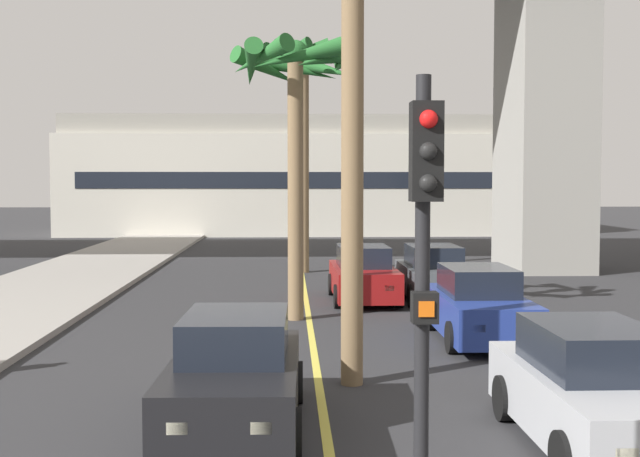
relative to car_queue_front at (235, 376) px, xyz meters
name	(u,v)px	position (x,y,z in m)	size (l,w,h in m)	color
lane_stripe_center	(306,301)	(1.23, 11.79, -0.72)	(0.14, 56.00, 0.01)	#DBCC4C
pier_building_backdrop	(296,177)	(1.23, 42.33, 2.97)	(29.57, 8.04, 7.51)	beige
car_queue_front	(235,376)	(0.00, 0.00, 0.00)	(1.90, 4.14, 1.56)	black
car_queue_second	(434,275)	(4.86, 11.84, 0.00)	(1.84, 4.10, 1.56)	#4C5156
car_queue_third	(595,392)	(4.59, -1.04, 0.00)	(1.84, 4.10, 1.56)	#B7BABF
car_queue_fourth	(363,276)	(2.85, 11.78, 0.00)	(1.86, 4.11, 1.56)	maroon
car_queue_fifth	(479,307)	(4.77, 5.97, 0.00)	(1.86, 4.11, 1.56)	navy
traffic_light_median_near	(424,266)	(1.78, -4.75, 1.99)	(0.24, 0.37, 4.20)	black
palm_tree_near_median	(296,90)	(0.91, 8.72, 4.85)	(3.33, 3.33, 6.77)	brown
palm_tree_far_median	(303,87)	(1.27, 19.10, 6.15)	(3.15, 3.18, 8.56)	brown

